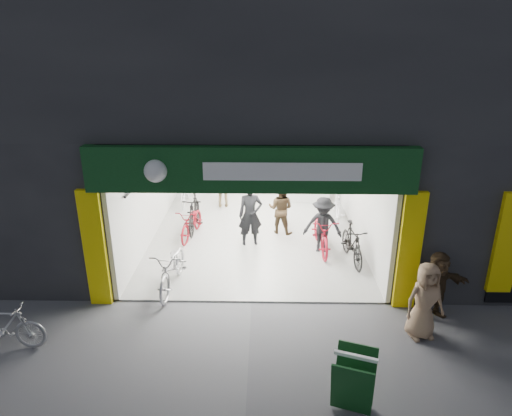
{
  "coord_description": "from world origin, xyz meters",
  "views": [
    {
      "loc": [
        0.27,
        -8.53,
        5.48
      ],
      "look_at": [
        0.07,
        1.5,
        1.64
      ],
      "focal_mm": 32.0,
      "sensor_mm": 36.0,
      "label": 1
    }
  ],
  "objects_px": {
    "bike_left_front": "(173,268)",
    "sandwich_board": "(354,380)",
    "bike_right_front": "(352,244)",
    "parked_bike": "(4,327)",
    "pedestrian_near": "(425,301)"
  },
  "relations": [
    {
      "from": "parked_bike",
      "to": "bike_left_front",
      "type": "bearing_deg",
      "value": -50.95
    },
    {
      "from": "parked_bike",
      "to": "pedestrian_near",
      "type": "height_order",
      "value": "pedestrian_near"
    },
    {
      "from": "pedestrian_near",
      "to": "sandwich_board",
      "type": "height_order",
      "value": "pedestrian_near"
    },
    {
      "from": "bike_right_front",
      "to": "sandwich_board",
      "type": "relative_size",
      "value": 1.76
    },
    {
      "from": "bike_left_front",
      "to": "pedestrian_near",
      "type": "relative_size",
      "value": 1.28
    },
    {
      "from": "bike_left_front",
      "to": "sandwich_board",
      "type": "xyz_separation_m",
      "value": [
        3.45,
        -3.53,
        0.01
      ]
    },
    {
      "from": "parked_bike",
      "to": "sandwich_board",
      "type": "height_order",
      "value": "sandwich_board"
    },
    {
      "from": "bike_right_front",
      "to": "pedestrian_near",
      "type": "height_order",
      "value": "pedestrian_near"
    },
    {
      "from": "bike_left_front",
      "to": "pedestrian_near",
      "type": "xyz_separation_m",
      "value": [
        5.1,
        -1.68,
        0.26
      ]
    },
    {
      "from": "bike_left_front",
      "to": "sandwich_board",
      "type": "distance_m",
      "value": 4.94
    },
    {
      "from": "bike_left_front",
      "to": "bike_right_front",
      "type": "bearing_deg",
      "value": 21.43
    },
    {
      "from": "bike_right_front",
      "to": "parked_bike",
      "type": "bearing_deg",
      "value": -159.61
    },
    {
      "from": "pedestrian_near",
      "to": "sandwich_board",
      "type": "xyz_separation_m",
      "value": [
        -1.65,
        -1.85,
        -0.25
      ]
    },
    {
      "from": "bike_right_front",
      "to": "parked_bike",
      "type": "xyz_separation_m",
      "value": [
        -6.99,
        -3.58,
        -0.05
      ]
    },
    {
      "from": "bike_left_front",
      "to": "parked_bike",
      "type": "distance_m",
      "value": 3.48
    }
  ]
}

